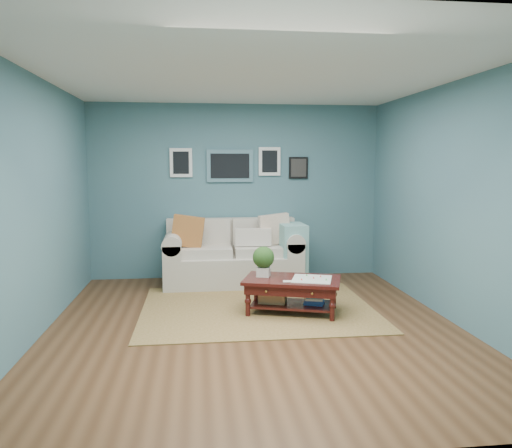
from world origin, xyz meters
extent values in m
plane|color=brown|center=(0.00, 0.00, 0.00)|extent=(5.00, 5.00, 0.00)
plane|color=white|center=(0.00, 0.00, 2.70)|extent=(5.00, 5.00, 0.00)
cube|color=#436877|center=(0.00, 2.50, 1.35)|extent=(4.50, 0.02, 2.70)
cube|color=#436877|center=(0.00, -2.50, 1.35)|extent=(4.50, 0.02, 2.70)
cube|color=#436877|center=(-2.25, 0.00, 1.35)|extent=(0.02, 5.00, 2.70)
cube|color=#436877|center=(2.25, 0.00, 1.35)|extent=(0.02, 5.00, 2.70)
cube|color=slate|center=(-0.10, 2.48, 1.75)|extent=(0.72, 0.03, 0.50)
cube|color=black|center=(-0.10, 2.46, 1.75)|extent=(0.60, 0.01, 0.38)
cube|color=white|center=(-0.85, 2.48, 1.80)|extent=(0.34, 0.03, 0.44)
cube|color=white|center=(0.52, 2.48, 1.82)|extent=(0.34, 0.03, 0.44)
cube|color=black|center=(0.98, 2.48, 1.72)|extent=(0.30, 0.03, 0.34)
cube|color=brown|center=(0.12, 0.66, 0.01)|extent=(2.83, 2.26, 0.01)
cube|color=beige|center=(-0.10, 1.99, 0.22)|extent=(1.50, 0.93, 0.44)
cube|color=beige|center=(-0.10, 2.35, 0.69)|extent=(1.96, 0.23, 0.51)
cube|color=beige|center=(-0.97, 1.99, 0.33)|extent=(0.25, 0.93, 0.65)
cube|color=beige|center=(0.78, 1.99, 0.33)|extent=(0.25, 0.93, 0.65)
cylinder|color=beige|center=(-0.97, 1.99, 0.65)|extent=(0.27, 0.93, 0.27)
cylinder|color=beige|center=(0.78, 1.99, 0.65)|extent=(0.27, 0.93, 0.27)
cube|color=beige|center=(-0.50, 1.93, 0.51)|extent=(0.76, 0.59, 0.14)
cube|color=beige|center=(0.30, 1.93, 0.51)|extent=(0.76, 0.59, 0.14)
cube|color=beige|center=(-0.50, 2.22, 0.77)|extent=(0.76, 0.13, 0.38)
cube|color=beige|center=(0.30, 2.22, 0.77)|extent=(0.76, 0.13, 0.38)
cube|color=#B24726|center=(-0.75, 1.94, 0.81)|extent=(0.51, 0.18, 0.50)
cube|color=#F5E1D0|center=(0.54, 2.01, 0.81)|extent=(0.50, 0.19, 0.49)
cube|color=beige|center=(0.20, 1.88, 0.72)|extent=(0.53, 0.13, 0.25)
cube|color=#84BAB2|center=(0.78, 1.86, 0.48)|extent=(0.36, 0.58, 0.84)
cube|color=black|center=(0.51, 0.45, 0.40)|extent=(1.28, 0.97, 0.04)
cube|color=black|center=(0.51, 0.45, 0.33)|extent=(1.18, 0.88, 0.11)
cube|color=black|center=(0.51, 0.45, 0.11)|extent=(1.06, 0.76, 0.02)
sphere|color=gold|center=(0.17, 0.24, 0.33)|extent=(0.03, 0.03, 0.03)
sphere|color=gold|center=(0.67, 0.08, 0.33)|extent=(0.03, 0.03, 0.03)
cylinder|color=black|center=(-0.03, 0.36, 0.19)|extent=(0.06, 0.06, 0.39)
cylinder|color=black|center=(0.90, 0.06, 0.19)|extent=(0.06, 0.06, 0.39)
cylinder|color=black|center=(0.12, 0.84, 0.19)|extent=(0.06, 0.06, 0.39)
cylinder|color=black|center=(1.05, 0.54, 0.19)|extent=(0.06, 0.06, 0.39)
cube|color=white|center=(0.18, 0.60, 0.48)|extent=(0.19, 0.19, 0.11)
sphere|color=#214613|center=(0.18, 0.60, 0.66)|extent=(0.26, 0.26, 0.26)
cube|color=white|center=(0.73, 0.38, 0.43)|extent=(0.57, 0.57, 0.01)
cube|color=#AD7753|center=(0.29, 0.52, 0.21)|extent=(0.37, 0.31, 0.19)
cube|color=#264A98|center=(0.77, 0.39, 0.17)|extent=(0.27, 0.23, 0.11)
camera|label=1|loc=(-0.60, -5.29, 1.79)|focal=35.00mm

